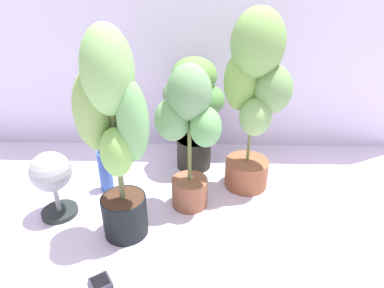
% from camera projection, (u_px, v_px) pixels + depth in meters
% --- Properties ---
extents(ground_plane, '(8.00, 8.00, 0.00)m').
position_uv_depth(ground_plane, '(187.00, 222.00, 1.63)').
color(ground_plane, silver).
rests_on(ground_plane, ground).
extents(potted_plant_back_right, '(0.41, 0.37, 0.98)m').
position_uv_depth(potted_plant_back_right, '(255.00, 90.00, 1.65)').
color(potted_plant_back_right, brown).
rests_on(potted_plant_back_right, ground).
extents(potted_plant_center, '(0.35, 0.25, 0.76)m').
position_uv_depth(potted_plant_center, '(188.00, 128.00, 1.55)').
color(potted_plant_center, brown).
rests_on(potted_plant_center, ground).
extents(potted_plant_back_center, '(0.42, 0.37, 0.70)m').
position_uv_depth(potted_plant_back_center, '(194.00, 103.00, 1.92)').
color(potted_plant_back_center, '#28281F').
rests_on(potted_plant_back_center, ground).
extents(potted_plant_front_left, '(0.36, 0.28, 0.96)m').
position_uv_depth(potted_plant_front_left, '(113.00, 129.00, 1.32)').
color(potted_plant_front_left, black).
rests_on(potted_plant_front_left, ground).
extents(hygrometer_box, '(0.11, 0.11, 0.03)m').
position_uv_depth(hygrometer_box, '(100.00, 283.00, 1.29)').
color(hygrometer_box, '#31313E').
rests_on(hygrometer_box, ground).
extents(floor_fan, '(0.27, 0.27, 0.36)m').
position_uv_depth(floor_fan, '(52.00, 176.00, 1.58)').
color(floor_fan, '#212826').
rests_on(floor_fan, ground).
extents(nutrient_bottle, '(0.07, 0.07, 0.26)m').
position_uv_depth(nutrient_bottle, '(105.00, 171.00, 1.82)').
color(nutrient_bottle, '#385CB6').
rests_on(nutrient_bottle, ground).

